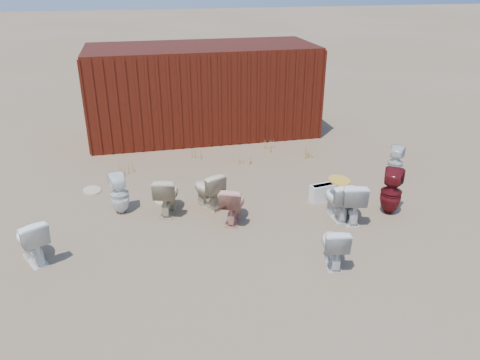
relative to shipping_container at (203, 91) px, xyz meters
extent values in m
plane|color=brown|center=(0.00, -5.20, -1.20)|extent=(100.00, 100.00, 0.00)
cube|color=#450E0B|center=(0.00, 0.00, 0.00)|extent=(6.00, 2.40, 2.40)
imported|color=white|center=(-3.60, -5.71, -0.82)|extent=(0.72, 0.85, 0.76)
imported|color=tan|center=(-0.25, -5.16, -0.84)|extent=(0.65, 0.80, 0.71)
imported|color=silver|center=(0.97, -6.84, -0.86)|extent=(0.51, 0.74, 0.69)
imported|color=maroon|center=(2.69, -5.50, -0.77)|extent=(0.55, 0.55, 0.87)
imported|color=white|center=(1.85, -5.58, -0.81)|extent=(0.60, 0.85, 0.79)
imported|color=white|center=(-2.26, -4.37, -0.81)|extent=(0.41, 0.41, 0.78)
imported|color=beige|center=(-0.61, -4.50, -0.83)|extent=(0.66, 0.82, 0.74)
imported|color=#C5B690|center=(-1.39, -4.55, -0.82)|extent=(0.60, 0.82, 0.75)
imported|color=white|center=(1.65, -5.43, -0.83)|extent=(0.42, 0.73, 0.74)
imported|color=silver|center=(3.60, -4.07, -0.83)|extent=(0.47, 0.47, 0.73)
ellipsoid|color=gold|center=(1.65, -5.43, -0.45)|extent=(0.37, 0.47, 0.02)
cube|color=white|center=(1.64, -4.76, -1.02)|extent=(0.53, 0.28, 0.35)
ellipsoid|color=beige|center=(-1.44, -4.01, -1.19)|extent=(0.47, 0.56, 0.02)
ellipsoid|color=#C3B08D|center=(-2.87, -3.27, -1.19)|extent=(0.46, 0.54, 0.02)
cone|color=#9F883F|center=(-2.16, -2.47, -1.04)|extent=(0.36, 0.36, 0.31)
cone|color=#9F883F|center=(0.59, -2.53, -1.06)|extent=(0.32, 0.32, 0.27)
cone|color=#9F883F|center=(2.08, -2.57, -1.03)|extent=(0.36, 0.36, 0.33)
cone|color=#9F883F|center=(-0.49, -1.94, -1.06)|extent=(0.30, 0.30, 0.28)
cone|color=#9F883F|center=(1.44, -1.79, -1.05)|extent=(0.34, 0.34, 0.29)
cone|color=#9F883F|center=(2.91, -4.94, -1.08)|extent=(0.28, 0.28, 0.23)
camera|label=1|loc=(-1.80, -12.53, 3.03)|focal=35.00mm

